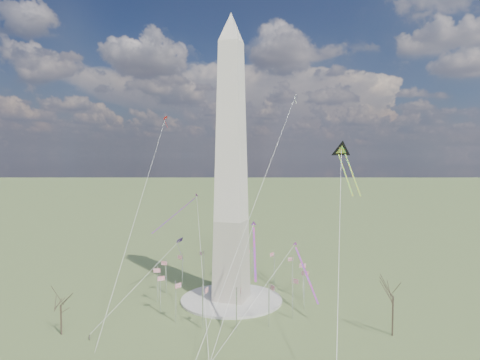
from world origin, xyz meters
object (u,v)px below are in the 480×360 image
(washington_monument, at_px, (231,166))
(tree_near, at_px, (393,294))
(person_west, at_px, (90,337))
(kite_delta_black, at_px, (342,153))

(washington_monument, bearing_deg, tree_near, -14.12)
(tree_near, relative_size, person_west, 11.53)
(tree_near, distance_m, kite_delta_black, 51.25)
(washington_monument, bearing_deg, person_west, -122.19)
(washington_monument, xyz_separation_m, kite_delta_black, (36.78, 13.14, 4.68))
(washington_monument, xyz_separation_m, person_west, (-27.12, -43.09, -47.21))
(tree_near, height_order, person_west, tree_near)
(person_west, bearing_deg, kite_delta_black, -100.79)
(kite_delta_black, bearing_deg, tree_near, 103.38)
(washington_monument, height_order, person_west, washington_monument)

